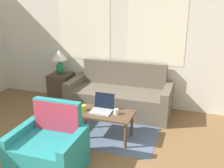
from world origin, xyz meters
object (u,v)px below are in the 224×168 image
laptop (102,107)px  cup_yellow (116,112)px  couch (120,97)px  coffee_table (104,116)px  cup_navy (83,108)px  armchair (50,150)px  table_lamp (59,58)px

laptop → cup_yellow: bearing=-12.8°
couch → cup_yellow: couch is taller
couch → laptop: 1.05m
couch → laptop: size_ratio=6.09×
coffee_table → cup_navy: (-0.34, -0.03, 0.10)m
armchair → cup_navy: armchair is taller
laptop → cup_yellow: (0.25, -0.06, -0.02)m
table_lamp → couch: bearing=-4.3°
laptop → cup_navy: 0.31m
cup_yellow → armchair: bearing=-121.3°
couch → table_lamp: bearing=175.7°
cup_yellow → table_lamp: bearing=143.7°
table_lamp → coffee_table: (1.42, -1.19, -0.56)m
table_lamp → cup_navy: 1.69m
couch → armchair: (-0.33, -2.07, -0.01)m
cup_navy → cup_yellow: size_ratio=1.12×
couch → cup_navy: bearing=-103.8°
couch → cup_navy: (-0.27, -1.12, 0.20)m
table_lamp → laptop: bearing=-39.5°
couch → laptop: couch is taller
coffee_table → laptop: size_ratio=2.83×
armchair → coffee_table: bearing=68.1°
armchair → cup_yellow: size_ratio=10.25×
cup_yellow → couch: bearing=103.8°
couch → cup_yellow: bearing=-76.2°
armchair → cup_yellow: bearing=58.7°
armchair → table_lamp: bearing=115.3°
couch → coffee_table: 1.10m
cup_navy → cup_yellow: 0.54m
armchair → coffee_table: size_ratio=0.95×
coffee_table → laptop: bearing=126.7°
armchair → cup_navy: (0.05, 0.95, 0.21)m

